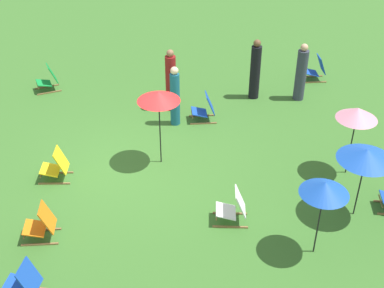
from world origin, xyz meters
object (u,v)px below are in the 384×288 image
Objects in this scene: umbrella_0 at (357,114)px; umbrella_3 at (159,96)px; deckchair_2 at (233,208)px; deckchair_4 at (316,69)px; umbrella_2 at (325,188)px; person_2 at (255,71)px; person_3 at (175,97)px; deckchair_8 at (56,166)px; deckchair_7 at (48,79)px; person_0 at (301,74)px; person_1 at (171,82)px; umbrella_1 at (367,155)px; deckchair_6 at (23,284)px; deckchair_1 at (42,224)px; deckchair_5 at (205,109)px.

umbrella_0 is 4.59m from umbrella_3.
deckchair_2 is at bearing -65.89° from umbrella_0.
deckchair_2 is 1.00× the size of deckchair_4.
deckchair_4 is 0.47× the size of umbrella_2.
person_2 reaches higher than person_3.
deckchair_4 is 9.02m from deckchair_8.
umbrella_3 reaches higher than deckchair_7.
person_1 is (0.12, -3.92, 0.05)m from person_0.
deckchair_4 is 2.50m from person_2.
deckchair_7 is 10.08m from umbrella_1.
deckchair_6 is 5.09m from umbrella_3.
deckchair_2 is 5.18m from person_1.
person_0 reaches higher than deckchair_8.
umbrella_3 is 4.46m from person_2.
umbrella_1 is at bearing 12.22° from person_3.
umbrella_0 is 4.92m from person_3.
person_1 is at bearing -159.48° from umbrella_2.
umbrella_3 reaches higher than umbrella_1.
deckchair_4 is 5.25m from umbrella_0.
deckchair_2 is 1.00× the size of deckchair_8.
deckchair_4 is at bearing 168.90° from umbrella_1.
person_1 is (-3.70, -3.96, -0.78)m from umbrella_0.
umbrella_3 reaches higher than deckchair_6.
umbrella_3 reaches higher than deckchair_4.
umbrella_2 is at bearing 38.80° from umbrella_3.
umbrella_0 is 5.48m from person_1.
deckchair_1 is 7.96m from person_2.
person_0 is at bearing 120.96° from deckchair_8.
umbrella_0 is (-1.40, 7.12, 1.30)m from deckchair_1.
umbrella_3 is (-2.41, -1.37, 1.50)m from deckchair_2.
umbrella_3 is (-2.52, -4.08, 0.28)m from umbrella_1.
person_0 reaches higher than deckchair_6.
deckchair_1 is 5.33m from person_3.
person_3 is (0.08, -0.84, 0.48)m from deckchair_5.
umbrella_2 is at bearing -3.80° from person_3.
deckchair_1 is at bearing 12.63° from person_1.
umbrella_1 is 5.72m from person_2.
umbrella_3 reaches higher than deckchair_1.
person_3 is at bearing 46.60° from person_1.
deckchair_8 is 7.05m from umbrella_1.
umbrella_3 is at bearing -140.74° from deckchair_2.
deckchair_4 is at bearing 170.03° from umbrella_0.
deckchair_5 is at bearing 92.69° from person_1.
umbrella_2 reaches higher than deckchair_6.
deckchair_7 is 6.44m from person_2.
umbrella_0 is 0.97× the size of person_2.
deckchair_2 is 7.53m from deckchair_4.
umbrella_2 is (1.00, -1.25, 0.05)m from umbrella_1.
person_3 is (0.99, -3.88, 0.00)m from person_0.
person_3 is at bearing 131.98° from deckchair_8.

